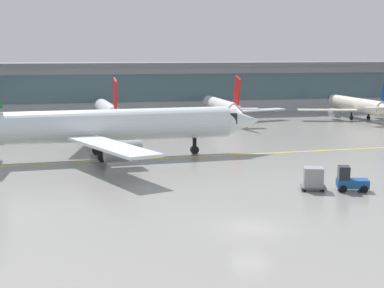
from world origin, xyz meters
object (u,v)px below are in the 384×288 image
gate_airplane_2 (108,111)px  taxiing_regional_jet (113,126)px  gate_airplane_4 (357,105)px  baggage_tug (350,180)px  cargo_dolly_lead (313,178)px  gate_airplane_3 (221,107)px

gate_airplane_2 → taxiing_regional_jet: taxiing_regional_jet is taller
gate_airplane_4 → taxiing_regional_jet: size_ratio=0.68×
gate_airplane_2 → taxiing_regional_jet: (-2.27, -29.91, 1.11)m
gate_airplane_2 → baggage_tug: (15.21, -50.96, -1.50)m
cargo_dolly_lead → gate_airplane_2: bearing=123.0°
gate_airplane_3 → baggage_tug: gate_airplane_3 is taller
gate_airplane_4 → taxiing_regional_jet: (-45.54, -29.93, 1.11)m
gate_airplane_4 → taxiing_regional_jet: bearing=123.6°
taxiing_regional_jet → cargo_dolly_lead: bearing=-56.8°
gate_airplane_3 → cargo_dolly_lead: 53.04m
gate_airplane_3 → gate_airplane_4: same height
gate_airplane_3 → cargo_dolly_lead: bearing=173.7°
gate_airplane_3 → gate_airplane_4: 23.98m
cargo_dolly_lead → gate_airplane_3: bearing=101.4°
gate_airplane_3 → baggage_tug: bearing=176.9°
gate_airplane_3 → gate_airplane_4: size_ratio=1.00×
taxiing_regional_jet → cargo_dolly_lead: size_ratio=14.04×
taxiing_regional_jet → cargo_dolly_lead: 24.93m
taxiing_regional_jet → baggage_tug: taxiing_regional_jet is taller
cargo_dolly_lead → gate_airplane_4: bearing=77.3°
taxiing_regional_jet → gate_airplane_3: bearing=53.4°
gate_airplane_3 → taxiing_regional_jet: 39.09m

